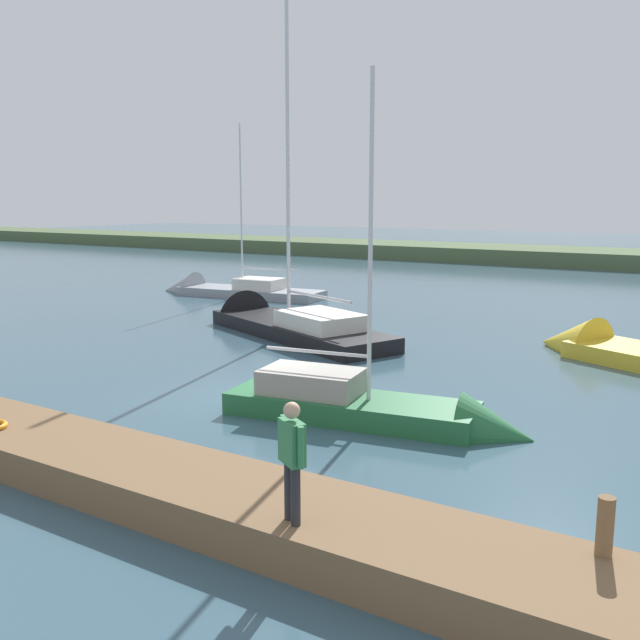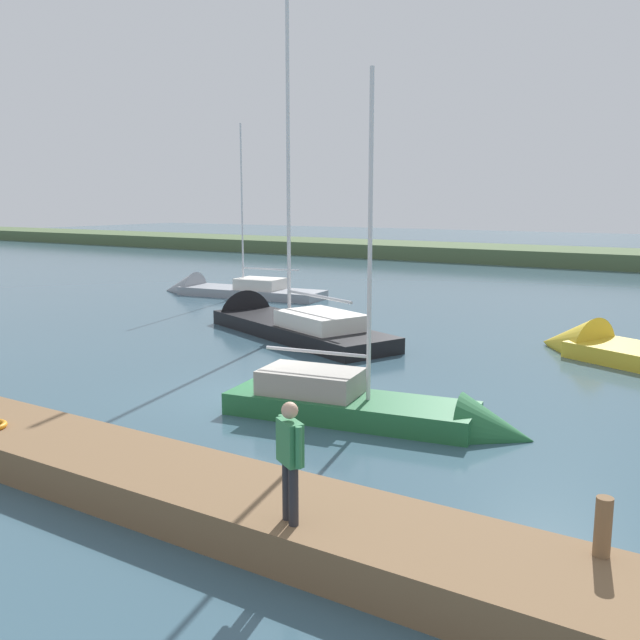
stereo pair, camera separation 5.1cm
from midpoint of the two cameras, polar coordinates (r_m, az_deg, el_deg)
The scene contains 8 objects.
ground_plane at distance 18.42m, azimuth -4.95°, elevation -6.32°, with size 200.00×200.00×0.00m, color #385666.
far_shoreline at distance 58.93m, azimuth 21.65°, elevation 4.17°, with size 180.00×8.00×2.40m, color #4C603D.
dock_pier at distance 14.29m, azimuth -19.75°, elevation -10.35°, with size 26.86×2.10×0.65m, color brown.
mooring_post_far at distance 9.84m, azimuth 22.27°, elevation -15.38°, with size 0.22×0.22×0.78m, color brown.
sailboat_far_left at distance 27.67m, azimuth -3.73°, elevation -0.43°, with size 10.93×6.42×13.49m.
sailboat_near_dock at distance 16.35m, azimuth 5.41°, elevation -7.96°, with size 7.35×2.91×8.80m.
sailboat_mid_channel at distance 38.17m, azimuth -7.76°, elevation 2.20°, with size 9.79×3.39×10.07m.
person_on_dock at distance 9.78m, azimuth -2.32°, elevation -10.83°, with size 0.58×0.43×1.74m.
Camera 2 is at (-10.75, 14.06, 5.12)m, focal length 39.15 mm.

